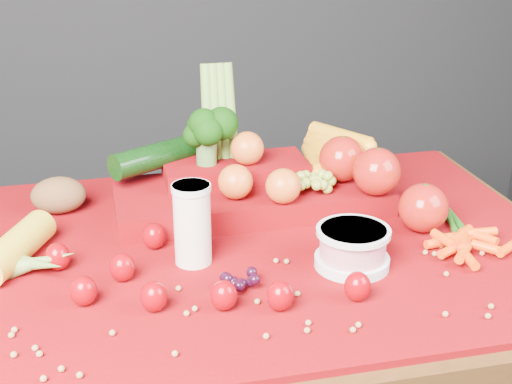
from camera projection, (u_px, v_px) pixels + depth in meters
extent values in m
cube|color=#321D0B|center=(259.00, 261.00, 1.27)|extent=(1.10, 0.80, 0.05)
cube|color=#321D0B|center=(18.00, 363.00, 1.61)|extent=(0.06, 0.06, 0.70)
cube|color=#321D0B|center=(412.00, 311.00, 1.81)|extent=(0.06, 0.06, 0.70)
cube|color=#6D0307|center=(259.00, 245.00, 1.25)|extent=(1.05, 0.75, 0.01)
cylinder|color=beige|center=(192.00, 224.00, 1.16)|extent=(0.06, 0.06, 0.14)
cylinder|color=silver|center=(191.00, 188.00, 1.14)|extent=(0.06, 0.06, 0.01)
cylinder|color=silver|center=(352.00, 261.00, 1.17)|extent=(0.12, 0.12, 0.02)
cylinder|color=#CE7D8D|center=(353.00, 243.00, 1.16)|extent=(0.11, 0.11, 0.05)
cylinder|color=silver|center=(354.00, 231.00, 1.15)|extent=(0.12, 0.12, 0.01)
ellipsoid|color=#87000C|center=(122.00, 267.00, 1.12)|extent=(0.04, 0.04, 0.05)
cone|color=#194D0D|center=(121.00, 255.00, 1.11)|extent=(0.03, 0.03, 0.01)
ellipsoid|color=#87000C|center=(84.00, 291.00, 1.05)|extent=(0.04, 0.04, 0.05)
cone|color=#194D0D|center=(82.00, 278.00, 1.05)|extent=(0.03, 0.03, 0.01)
ellipsoid|color=#87000C|center=(154.00, 297.00, 1.04)|extent=(0.04, 0.04, 0.05)
cone|color=#194D0D|center=(153.00, 283.00, 1.03)|extent=(0.03, 0.03, 0.01)
ellipsoid|color=#87000C|center=(224.00, 295.00, 1.04)|extent=(0.04, 0.04, 0.05)
cone|color=#194D0D|center=(224.00, 282.00, 1.03)|extent=(0.03, 0.03, 0.01)
ellipsoid|color=#87000C|center=(280.00, 296.00, 1.04)|extent=(0.04, 0.04, 0.05)
cone|color=#194D0D|center=(280.00, 283.00, 1.03)|extent=(0.03, 0.03, 0.01)
ellipsoid|color=#87000C|center=(357.00, 286.00, 1.07)|extent=(0.04, 0.04, 0.05)
cone|color=#194D0D|center=(358.00, 273.00, 1.06)|extent=(0.03, 0.03, 0.01)
ellipsoid|color=#87000C|center=(154.00, 236.00, 1.22)|extent=(0.04, 0.04, 0.05)
cone|color=#194D0D|center=(153.00, 224.00, 1.21)|extent=(0.03, 0.03, 0.01)
ellipsoid|color=#87000C|center=(58.00, 257.00, 1.15)|extent=(0.04, 0.04, 0.05)
cone|color=#194D0D|center=(56.00, 244.00, 1.14)|extent=(0.03, 0.03, 0.01)
cylinder|color=gold|center=(16.00, 247.00, 1.17)|extent=(0.13, 0.19, 0.06)
ellipsoid|color=brown|center=(59.00, 195.00, 1.36)|extent=(0.10, 0.08, 0.07)
cube|color=#6D0307|center=(251.00, 197.00, 1.38)|extent=(0.52, 0.22, 0.04)
cube|color=#6D0307|center=(235.00, 170.00, 1.41)|extent=(0.28, 0.12, 0.03)
sphere|color=#A20D19|center=(377.00, 172.00, 1.32)|extent=(0.09, 0.09, 0.09)
sphere|color=#A20D19|center=(423.00, 208.00, 1.28)|extent=(0.09, 0.09, 0.09)
sphere|color=#A20D19|center=(342.00, 159.00, 1.38)|extent=(0.09, 0.09, 0.09)
sphere|color=#BB3F14|center=(235.00, 182.00, 1.31)|extent=(0.06, 0.06, 0.06)
sphere|color=#BB3F14|center=(283.00, 186.00, 1.29)|extent=(0.06, 0.06, 0.06)
sphere|color=#BB3F14|center=(247.00, 148.00, 1.37)|extent=(0.06, 0.06, 0.06)
cylinder|color=orange|center=(314.00, 160.00, 1.46)|extent=(0.06, 0.16, 0.04)
cylinder|color=orange|center=(324.00, 152.00, 1.46)|extent=(0.04, 0.16, 0.04)
cylinder|color=orange|center=(333.00, 144.00, 1.46)|extent=(0.07, 0.16, 0.04)
cylinder|color=orange|center=(340.00, 137.00, 1.46)|extent=(0.10, 0.16, 0.04)
cylinder|color=#3F662D|center=(207.00, 153.00, 1.38)|extent=(0.04, 0.04, 0.04)
cylinder|color=olive|center=(207.00, 121.00, 1.40)|extent=(0.03, 0.06, 0.22)
cylinder|color=olive|center=(215.00, 120.00, 1.40)|extent=(0.02, 0.06, 0.22)
cylinder|color=olive|center=(223.00, 119.00, 1.40)|extent=(0.02, 0.06, 0.22)
cylinder|color=olive|center=(231.00, 119.00, 1.41)|extent=(0.03, 0.06, 0.22)
cylinder|color=black|center=(161.00, 155.00, 1.40)|extent=(0.21, 0.15, 0.05)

